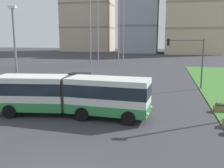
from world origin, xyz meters
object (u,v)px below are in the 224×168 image
Objects in this scene: traffic_light_far_right at (190,54)px; streetlight_left at (15,52)px; articulated_bus at (72,95)px; apartment_tower_centre at (194,5)px; flower_planter_4 at (221,107)px; car_maroon_sedan at (81,80)px; apartment_tower_west at (88,6)px.

traffic_light_far_right is 0.68× the size of streetlight_left.
articulated_bus is 0.34× the size of apartment_tower_centre.
flower_planter_4 is at bearing 4.24° from streetlight_left.
flower_planter_4 is 10.20m from traffic_light_far_right.
streetlight_left is (-5.93, 2.15, 3.05)m from articulated_bus.
apartment_tower_centre is (4.64, 80.51, 17.25)m from flower_planter_4.
articulated_bus is at bearing -163.18° from flower_planter_4.
traffic_light_far_right is 0.16× the size of apartment_tower_centre.
apartment_tower_west is at bearing 106.73° from car_maroon_sedan.
apartment_tower_west is at bearing 103.51° from streetlight_left.
traffic_light_far_right is (9.52, 12.79, 2.38)m from articulated_bus.
traffic_light_far_right is (-1.83, 9.36, 3.61)m from flower_planter_4.
car_maroon_sedan is at bearing 75.89° from streetlight_left.
apartment_tower_centre is at bearing 84.80° from traffic_light_far_right.
apartment_tower_west is (-38.79, 88.23, 19.19)m from flower_planter_4.
car_maroon_sedan is at bearing -73.27° from apartment_tower_west.
flower_planter_4 is (14.82, -8.51, -0.33)m from car_maroon_sedan.
flower_planter_4 is 0.03× the size of apartment_tower_west.
streetlight_left is (-2.46, -9.79, 3.95)m from car_maroon_sedan.
flower_planter_4 is 98.27m from apartment_tower_west.
streetlight_left is 0.22× the size of apartment_tower_west.
flower_planter_4 is (11.36, 3.43, -1.23)m from articulated_bus.
articulated_bus is 2.07× the size of traffic_light_far_right.
articulated_bus is at bearing -126.66° from traffic_light_far_right.
streetlight_left is at bearing -105.01° from apartment_tower_centre.
traffic_light_far_right is at bearing 101.09° from flower_planter_4.
streetlight_left is 85.66m from apartment_tower_centre.
apartment_tower_west is 44.15m from apartment_tower_centre.
car_maroon_sedan is 0.53× the size of streetlight_left.
articulated_bus is 16.12m from traffic_light_far_right.
traffic_light_far_right is 88.48m from apartment_tower_west.
traffic_light_far_right is at bearing 53.34° from articulated_bus.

